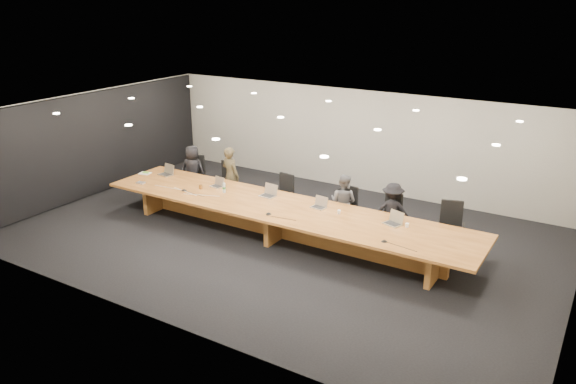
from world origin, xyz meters
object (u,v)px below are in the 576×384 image
chair_mid_right (345,207)px  water_bottle (224,188)px  paper_cup_near (339,212)px  laptop_e (393,218)px  person_a (193,170)px  chair_far_left (195,175)px  laptop_a (165,170)px  laptop_b (216,182)px  mic_center (269,213)px  amber_mug (201,187)px  person_b (231,176)px  laptop_c (267,191)px  mic_right (384,241)px  chair_right (387,216)px  chair_far_right (451,228)px  chair_left (222,182)px  av_box (141,183)px  mic_left (184,190)px  paper_cup_far (407,225)px  laptop_d (318,203)px  person_d (392,211)px  conference_table (281,216)px  person_c (343,202)px  chair_mid_left (282,194)px

chair_mid_right → water_bottle: (-2.64, -1.17, 0.36)m
paper_cup_near → laptop_e: bearing=2.1°
person_a → chair_far_left: bearing=-79.3°
laptop_a → laptop_b: size_ratio=1.18×
mic_center → paper_cup_near: bearing=31.8°
amber_mug → person_b: bearing=88.7°
person_a → laptop_c: 3.07m
person_a → mic_right: 6.50m
chair_right → mic_center: (-2.05, -1.70, 0.22)m
chair_far_right → laptop_b: size_ratio=3.67×
chair_left → laptop_b: bearing=-47.1°
amber_mug → mic_center: bearing=-12.7°
mic_center → chair_far_left: bearing=153.1°
chair_far_left → laptop_a: size_ratio=2.95×
laptop_b → chair_mid_right: bearing=26.3°
chair_left → mic_center: bearing=-20.7°
laptop_c → av_box: bearing=-159.1°
mic_left → amber_mug: bearing=48.8°
laptop_a → mic_center: size_ratio=2.85×
person_a → chair_right: bearing=165.4°
paper_cup_far → av_box: (-6.68, -0.79, -0.03)m
chair_left → person_b: person_b is taller
water_bottle → mic_right: 4.39m
laptop_d → water_bottle: (-2.41, -0.27, -0.01)m
person_b → person_d: bearing=-167.6°
chair_far_left → water_bottle: chair_far_left is taller
chair_far_right → paper_cup_near: 2.38m
person_d → laptop_d: person_d is taller
conference_table → laptop_b: 2.12m
laptop_e → mic_center: (-2.49, -0.84, -0.12)m
chair_right → person_b: bearing=-163.7°
laptop_e → mic_right: size_ratio=2.86×
chair_right → chair_far_right: size_ratio=0.97×
person_c → laptop_d: (-0.21, -0.83, 0.21)m
amber_mug → laptop_e: bearing=3.8°
conference_table → mic_left: bearing=-173.0°
chair_far_left → chair_mid_left: 2.88m
laptop_c → paper_cup_far: size_ratio=4.24×
amber_mug → mic_right: size_ratio=0.84×
chair_far_left → laptop_e: size_ratio=3.02×
chair_right → person_c: size_ratio=0.81×
chair_left → person_d: bearing=13.4°
person_d → av_box: size_ratio=6.58×
person_b → amber_mug: size_ratio=14.80×
chair_mid_left → chair_right: 2.82m
laptop_b → laptop_e: laptop_e is taller
chair_far_left → chair_right: chair_right is taller
person_b → laptop_b: size_ratio=5.03×
paper_cup_far → chair_far_left: bearing=171.3°
conference_table → laptop_b: (-2.07, 0.32, 0.35)m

